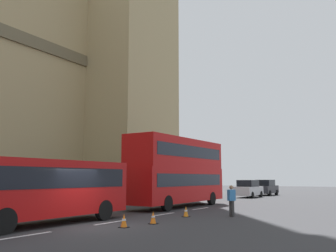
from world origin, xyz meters
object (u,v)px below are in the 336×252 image
object	(u,v)px
traffic_cone_west	(124,221)
traffic_cone_middle	(153,218)
pedestrian_near_cones	(232,200)
traffic_cone_east	(186,212)
double_decker_bus	(178,169)
sedan_trailing	(266,188)
sedan_lead	(249,189)

from	to	relation	value
traffic_cone_west	traffic_cone_middle	world-z (taller)	same
pedestrian_near_cones	traffic_cone_east	bearing A→B (deg)	123.06
double_decker_bus	traffic_cone_west	size ratio (longest dim) A/B	17.43
traffic_cone_west	traffic_cone_east	world-z (taller)	same
sedan_trailing	traffic_cone_east	size ratio (longest dim) A/B	7.59
sedan_lead	traffic_cone_east	world-z (taller)	sedan_lead
sedan_lead	sedan_trailing	bearing A→B (deg)	-1.31
traffic_cone_west	traffic_cone_east	bearing A→B (deg)	-1.34
double_decker_bus	pedestrian_near_cones	xyz separation A→B (m)	(-4.07, -5.86, -1.80)
sedan_lead	double_decker_bus	bearing A→B (deg)	-179.16
traffic_cone_east	pedestrian_near_cones	bearing A→B (deg)	-56.94
sedan_lead	traffic_cone_middle	xyz separation A→B (m)	(-24.14, -4.22, -0.63)
traffic_cone_west	traffic_cone_east	distance (m)	5.12
double_decker_bus	traffic_cone_east	world-z (taller)	double_decker_bus
sedan_lead	sedan_trailing	distance (m)	5.62
double_decker_bus	traffic_cone_middle	world-z (taller)	double_decker_bus
traffic_cone_middle	sedan_lead	bearing A→B (deg)	9.92
traffic_cone_west	pedestrian_near_cones	bearing A→B (deg)	-18.86
traffic_cone_east	pedestrian_near_cones	size ratio (longest dim) A/B	0.34
traffic_cone_west	traffic_cone_middle	bearing A→B (deg)	-11.81
sedan_trailing	pedestrian_near_cones	world-z (taller)	sedan_trailing
double_decker_bus	traffic_cone_east	xyz separation A→B (m)	(-5.43, -3.77, -2.43)
double_decker_bus	sedan_trailing	xyz separation A→B (m)	(20.89, 0.09, -1.80)
traffic_cone_east	pedestrian_near_cones	xyz separation A→B (m)	(1.36, -2.09, 0.63)
double_decker_bus	traffic_cone_west	distance (m)	11.42
traffic_cone_middle	pedestrian_near_cones	bearing A→B (deg)	-21.20
traffic_cone_middle	traffic_cone_east	world-z (taller)	same
traffic_cone_middle	sedan_trailing	bearing A→B (deg)	7.83
pedestrian_near_cones	sedan_lead	bearing A→B (deg)	17.47
traffic_cone_middle	pedestrian_near_cones	world-z (taller)	pedestrian_near_cones
traffic_cone_east	sedan_trailing	bearing A→B (deg)	8.35
sedan_lead	traffic_cone_west	distance (m)	26.11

